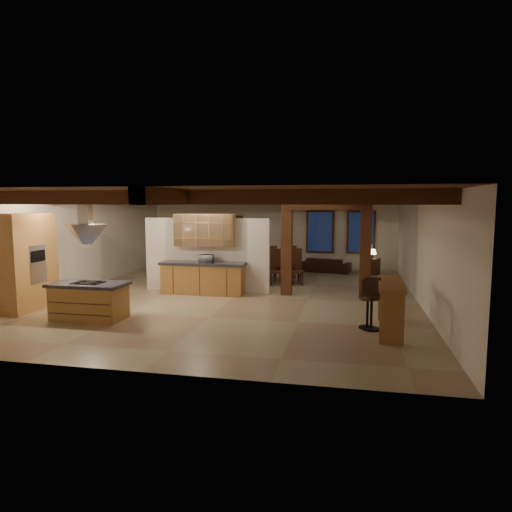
{
  "coord_description": "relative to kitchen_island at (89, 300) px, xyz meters",
  "views": [
    {
      "loc": [
        3.15,
        -12.42,
        2.66
      ],
      "look_at": [
        0.5,
        0.5,
        1.11
      ],
      "focal_mm": 32.0,
      "sensor_mm": 36.0,
      "label": 1
    }
  ],
  "objects": [
    {
      "name": "back_windows",
      "position": [
        5.46,
        9.09,
        1.07
      ],
      "size": [
        2.7,
        0.07,
        1.7
      ],
      "color": "#3A190E",
      "rests_on": "room_walls"
    },
    {
      "name": "sofa",
      "position": [
        4.95,
        8.34,
        -0.16
      ],
      "size": [
        1.95,
        1.1,
        0.54
      ],
      "primitive_type": "imported",
      "rotation": [
        0.0,
        0.0,
        2.92
      ],
      "color": "black",
      "rests_on": "ground"
    },
    {
      "name": "kitchen_island",
      "position": [
        0.0,
        0.0,
        0.0
      ],
      "size": [
        1.72,
        0.93,
        0.85
      ],
      "color": "#9C6432",
      "rests_on": "ground"
    },
    {
      "name": "ground",
      "position": [
        2.66,
        3.15,
        -0.43
      ],
      "size": [
        12.0,
        12.0,
        0.0
      ],
      "primitive_type": "plane",
      "color": "tan",
      "rests_on": "ground"
    },
    {
      "name": "upper_display_cabinet",
      "position": [
        1.66,
        3.46,
        1.42
      ],
      "size": [
        1.8,
        0.36,
        0.95
      ],
      "color": "#9C6432",
      "rests_on": "partition_wall"
    },
    {
      "name": "microwave",
      "position": [
        1.76,
        3.26,
        0.62
      ],
      "size": [
        0.42,
        0.3,
        0.22
      ],
      "primitive_type": "imported",
      "rotation": [
        0.0,
        0.0,
        3.06
      ],
      "color": "#AEADB2",
      "rests_on": "back_counter"
    },
    {
      "name": "table_lamp",
      "position": [
        6.66,
        8.09,
        0.41
      ],
      "size": [
        0.28,
        0.28,
        0.34
      ],
      "color": "black",
      "rests_on": "side_table"
    },
    {
      "name": "side_table",
      "position": [
        6.66,
        8.09,
        -0.13
      ],
      "size": [
        0.63,
        0.63,
        0.6
      ],
      "primitive_type": "cube",
      "rotation": [
        0.0,
        0.0,
        -0.38
      ],
      "color": "#3A190E",
      "rests_on": "ground"
    },
    {
      "name": "dining_chairs",
      "position": [
        3.3,
        5.78,
        0.17
      ],
      "size": [
        2.23,
        2.23,
        1.17
      ],
      "color": "#3A190E",
      "rests_on": "ground"
    },
    {
      "name": "timber_posts",
      "position": [
        5.16,
        3.65,
        1.34
      ],
      "size": [
        2.5,
        0.3,
        2.9
      ],
      "color": "#3A190E",
      "rests_on": "ground"
    },
    {
      "name": "partition_wall",
      "position": [
        1.66,
        3.65,
        0.67
      ],
      "size": [
        3.8,
        0.18,
        2.2
      ],
      "primitive_type": "cube",
      "color": "silver",
      "rests_on": "ground"
    },
    {
      "name": "room_walls",
      "position": [
        2.66,
        3.15,
        1.35
      ],
      "size": [
        12.0,
        12.0,
        12.0
      ],
      "color": "silver",
      "rests_on": "ground"
    },
    {
      "name": "range_hood",
      "position": [
        -0.0,
        0.0,
        1.35
      ],
      "size": [
        1.1,
        1.1,
        1.4
      ],
      "color": "silver",
      "rests_on": "room_walls"
    },
    {
      "name": "bar_stool_b",
      "position": [
        6.23,
        0.5,
        0.09
      ],
      "size": [
        0.36,
        0.37,
        1.03
      ],
      "color": "black",
      "rests_on": "ground"
    },
    {
      "name": "framed_art",
      "position": [
        1.16,
        9.09,
        1.27
      ],
      "size": [
        0.65,
        0.05,
        0.85
      ],
      "color": "#3A190E",
      "rests_on": "room_walls"
    },
    {
      "name": "dining_table",
      "position": [
        3.3,
        5.78,
        -0.13
      ],
      "size": [
        1.89,
        1.4,
        0.59
      ],
      "primitive_type": "imported",
      "rotation": [
        0.0,
        0.0,
        -0.3
      ],
      "color": "#3E180F",
      "rests_on": "ground"
    },
    {
      "name": "recessed_cans",
      "position": [
        0.12,
        1.22,
        2.44
      ],
      "size": [
        3.16,
        2.46,
        0.03
      ],
      "color": "silver",
      "rests_on": "room_walls"
    },
    {
      "name": "back_counter",
      "position": [
        1.66,
        3.26,
        0.05
      ],
      "size": [
        2.5,
        0.66,
        0.94
      ],
      "color": "#9C6432",
      "rests_on": "ground"
    },
    {
      "name": "pantry_cabinet",
      "position": [
        -2.01,
        0.55,
        0.77
      ],
      "size": [
        0.67,
        1.6,
        2.4
      ],
      "color": "#9C6432",
      "rests_on": "ground"
    },
    {
      "name": "ceiling_beams",
      "position": [
        2.66,
        3.15,
        2.33
      ],
      "size": [
        10.0,
        12.0,
        0.28
      ],
      "color": "#3A190E",
      "rests_on": "room_walls"
    },
    {
      "name": "bar_counter",
      "position": [
        6.67,
        0.3,
        0.27
      ],
      "size": [
        0.58,
        2.0,
        1.04
      ],
      "color": "#9C6432",
      "rests_on": "ground"
    },
    {
      "name": "bar_stool_a",
      "position": [
        6.31,
        0.4,
        0.12
      ],
      "size": [
        0.38,
        0.4,
        1.08
      ],
      "color": "black",
      "rests_on": "ground"
    }
  ]
}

